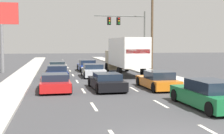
% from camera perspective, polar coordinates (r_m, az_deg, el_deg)
% --- Properties ---
extents(ground_plane, '(140.00, 140.00, 0.00)m').
position_cam_1_polar(ground_plane, '(33.43, -5.12, -0.81)').
color(ground_plane, '#3D3D3F').
extents(sidewalk_right, '(2.26, 80.00, 0.14)m').
position_cam_1_polar(sidewalk_right, '(29.96, 8.17, -1.30)').
color(sidewalk_right, '#B2AFA8').
rests_on(sidewalk_right, ground_plane).
extents(sidewalk_left, '(2.26, 80.00, 0.14)m').
position_cam_1_polar(sidewalk_left, '(28.38, -16.90, -1.75)').
color(sidewalk_left, '#B2AFA8').
rests_on(sidewalk_left, ground_plane).
extents(lane_markings, '(3.54, 57.00, 0.01)m').
position_cam_1_polar(lane_markings, '(31.79, -4.79, -1.06)').
color(lane_markings, silver).
rests_on(lane_markings, ground_plane).
extents(car_yellow, '(1.92, 4.48, 1.16)m').
position_cam_1_polar(car_yellow, '(32.74, -10.56, -0.01)').
color(car_yellow, yellow).
rests_on(car_yellow, ground_plane).
extents(car_navy, '(1.95, 4.55, 1.19)m').
position_cam_1_polar(car_navy, '(26.17, -10.60, -1.07)').
color(car_navy, '#141E4C').
rests_on(car_navy, ground_plane).
extents(car_red, '(2.02, 4.17, 1.13)m').
position_cam_1_polar(car_red, '(19.47, -10.98, -3.00)').
color(car_red, red).
rests_on(car_red, ground_plane).
extents(car_blue, '(2.01, 4.47, 1.26)m').
position_cam_1_polar(car_blue, '(33.68, -4.84, 0.21)').
color(car_blue, '#1E389E').
rests_on(car_blue, ground_plane).
extents(car_silver, '(1.99, 4.09, 1.21)m').
position_cam_1_polar(car_silver, '(27.44, -3.70, -0.74)').
color(car_silver, '#B7BABF').
rests_on(car_silver, ground_plane).
extents(car_black, '(2.03, 4.45, 1.12)m').
position_cam_1_polar(car_black, '(19.61, -1.07, -2.88)').
color(car_black, black).
rests_on(car_black, ground_plane).
extents(box_truck, '(2.62, 9.24, 3.62)m').
position_cam_1_polar(box_truck, '(29.17, 2.58, 2.53)').
color(box_truck, white).
rests_on(box_truck, ground_plane).
extents(car_orange, '(1.90, 4.41, 1.21)m').
position_cam_1_polar(car_orange, '(20.28, 8.83, -2.62)').
color(car_orange, orange).
rests_on(car_orange, ground_plane).
extents(car_green, '(1.99, 4.59, 1.34)m').
position_cam_1_polar(car_green, '(14.74, 18.06, -5.12)').
color(car_green, '#196B38').
rests_on(car_green, ground_plane).
extents(traffic_signal_mast, '(6.60, 0.69, 7.25)m').
position_cam_1_polar(traffic_signal_mast, '(37.74, 2.50, 7.82)').
color(traffic_signal_mast, '#595B56').
rests_on(traffic_signal_mast, ground_plane).
extents(utility_pole_mid, '(1.80, 0.28, 10.28)m').
position_cam_1_polar(utility_pole_mid, '(36.31, 7.76, 7.92)').
color(utility_pole_mid, brown).
rests_on(utility_pole_mid, ground_plane).
extents(roadside_billboard, '(3.53, 0.36, 7.43)m').
position_cam_1_polar(roadside_billboard, '(33.51, -20.61, 7.85)').
color(roadside_billboard, slate).
rests_on(roadside_billboard, ground_plane).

